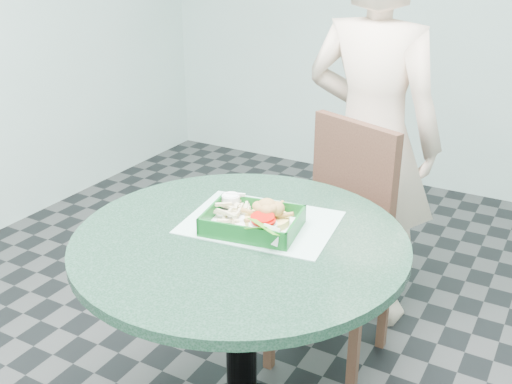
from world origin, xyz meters
The scene contains 9 objects.
cafe_table centered at (0.00, 0.00, 0.58)m, with size 0.96×0.96×0.75m.
dining_chair centered at (0.07, 0.62, 0.53)m, with size 0.40×0.40×0.93m.
diner_person centered at (0.06, 0.94, 0.84)m, with size 0.61×0.40×1.68m, color beige.
placemat centered at (0.01, 0.10, 0.75)m, with size 0.44×0.33×0.00m, color #A4CEC1.
food_basket centered at (0.01, 0.05, 0.77)m, with size 0.27×0.19×0.05m.
crab_sandwich centered at (0.05, 0.08, 0.80)m, with size 0.13×0.13×0.08m.
fries_pile centered at (-0.06, 0.09, 0.79)m, with size 0.10×0.11×0.04m, color beige, non-canonical shape.
sauce_ramekin centered at (-0.09, 0.13, 0.80)m, with size 0.06×0.06×0.03m.
garnish_cup centered at (0.06, 0.01, 0.79)m, with size 0.12×0.12×0.05m.
Camera 1 is at (0.78, -1.30, 1.56)m, focal length 42.00 mm.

